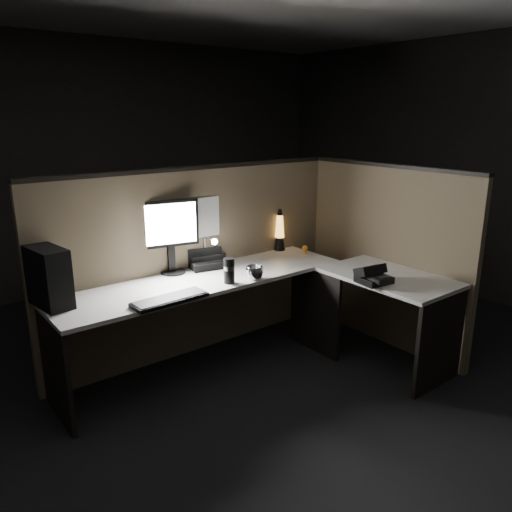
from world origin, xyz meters
TOP-DOWN VIEW (x-y plane):
  - floor at (0.00, 0.00)m, footprint 6.00×6.00m
  - room_shell at (0.00, 0.00)m, footprint 6.00×6.00m
  - partition_back at (0.00, 0.93)m, footprint 2.66×0.06m
  - partition_right at (1.33, 0.10)m, footprint 0.06×1.66m
  - desk at (0.18, 0.25)m, footprint 2.60×1.60m
  - pc_tower at (-1.22, 0.75)m, footprint 0.22×0.39m
  - monitor at (-0.27, 0.88)m, footprint 0.44×0.19m
  - keyboard at (-0.58, 0.34)m, footprint 0.52×0.19m
  - mouse at (-0.43, 0.37)m, footprint 0.09×0.07m
  - clip_lamp at (0.03, 0.81)m, footprint 0.05×0.20m
  - organizer at (0.02, 0.86)m, footprint 0.33×0.30m
  - lava_lamp at (0.82, 0.87)m, footprint 0.10×0.10m
  - travel_mug at (-0.06, 0.40)m, footprint 0.08×0.08m
  - steel_mug at (0.13, 0.35)m, footprint 0.17×0.17m
  - figurine at (0.92, 0.64)m, footprint 0.05×0.05m
  - pinned_paper at (0.07, 0.90)m, footprint 0.22×0.00m
  - desk_phone at (0.77, -0.23)m, footprint 0.25×0.25m

SIDE VIEW (x-z plane):
  - floor at x=0.00m, z-range 0.00..0.00m
  - desk at x=0.18m, z-range 0.22..0.95m
  - keyboard at x=-0.58m, z-range 0.73..0.75m
  - mouse at x=-0.43m, z-range 0.73..0.76m
  - partition_back at x=0.00m, z-range 0.00..1.50m
  - partition_right at x=1.33m, z-range 0.00..1.50m
  - figurine at x=0.92m, z-range 0.75..0.80m
  - organizer at x=0.02m, z-range 0.67..0.89m
  - desk_phone at x=0.77m, z-range 0.71..0.85m
  - steel_mug at x=0.13m, z-range 0.73..0.83m
  - travel_mug at x=-0.06m, z-range 0.73..0.92m
  - clip_lamp at x=0.03m, z-range 0.75..1.00m
  - lava_lamp at x=0.82m, z-range 0.70..1.07m
  - pc_tower at x=-1.22m, z-range 0.73..1.12m
  - monitor at x=-0.27m, z-range 0.79..1.36m
  - pinned_paper at x=0.07m, z-range 0.96..1.28m
  - room_shell at x=0.00m, z-range -1.38..4.62m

